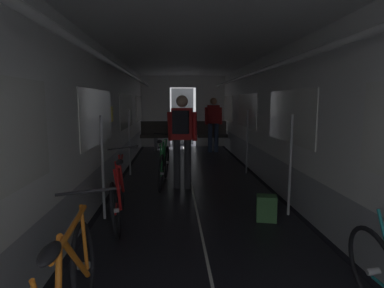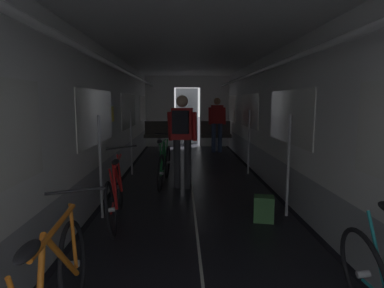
# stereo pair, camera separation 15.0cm
# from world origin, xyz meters

# --- Properties ---
(train_car_shell) EXTENTS (3.14, 12.34, 2.57)m
(train_car_shell) POSITION_xyz_m (-0.00, 3.60, 1.70)
(train_car_shell) COLOR black
(train_car_shell) RESTS_ON ground
(bench_seat_far_left) EXTENTS (0.98, 0.51, 0.95)m
(bench_seat_far_left) POSITION_xyz_m (-0.90, 8.07, 0.57)
(bench_seat_far_left) COLOR gray
(bench_seat_far_left) RESTS_ON ground
(bench_seat_far_right) EXTENTS (0.98, 0.51, 0.95)m
(bench_seat_far_right) POSITION_xyz_m (0.90, 8.07, 0.57)
(bench_seat_far_right) COLOR gray
(bench_seat_far_right) RESTS_ON ground
(bicycle_red) EXTENTS (0.44, 1.69, 0.95)m
(bicycle_red) POSITION_xyz_m (-1.05, 1.96, 0.38)
(bicycle_red) COLOR black
(bicycle_red) RESTS_ON ground
(person_cyclist_aisle) EXTENTS (0.55, 0.43, 1.69)m
(person_cyclist_aisle) POSITION_xyz_m (-0.18, 3.56, 1.02)
(person_cyclist_aisle) COLOR #2D2D33
(person_cyclist_aisle) RESTS_ON ground
(bicycle_green_in_aisle) EXTENTS (0.44, 1.69, 0.94)m
(bicycle_green_in_aisle) POSITION_xyz_m (-0.52, 3.83, 0.38)
(bicycle_green_in_aisle) COLOR black
(bicycle_green_in_aisle) RESTS_ON ground
(person_standing_near_bench) EXTENTS (0.53, 0.23, 1.69)m
(person_standing_near_bench) POSITION_xyz_m (0.90, 7.70, 0.98)
(person_standing_near_bench) COLOR #384C75
(person_standing_near_bench) RESTS_ON ground
(backpack_on_floor) EXTENTS (0.30, 0.25, 0.34)m
(backpack_on_floor) POSITION_xyz_m (0.90, 1.91, 0.17)
(backpack_on_floor) COLOR #3D703D
(backpack_on_floor) RESTS_ON ground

